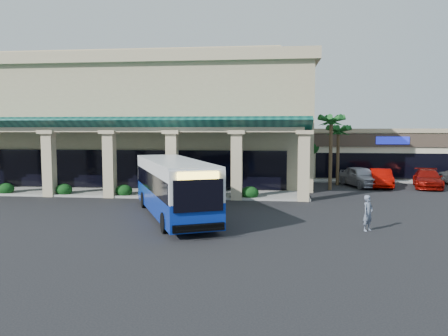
# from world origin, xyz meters

# --- Properties ---
(ground) EXTENTS (110.00, 110.00, 0.00)m
(ground) POSITION_xyz_m (0.00, 0.00, 0.00)
(ground) COLOR black
(main_building) EXTENTS (30.80, 14.80, 11.35)m
(main_building) POSITION_xyz_m (-8.00, 16.00, 5.67)
(main_building) COLOR tan
(main_building) RESTS_ON ground
(arcade) EXTENTS (30.00, 6.20, 5.70)m
(arcade) POSITION_xyz_m (-8.00, 6.80, 2.85)
(arcade) COLOR #0A4038
(arcade) RESTS_ON ground
(strip_mall) EXTENTS (22.50, 12.50, 4.90)m
(strip_mall) POSITION_xyz_m (18.00, 24.00, 2.45)
(strip_mall) COLOR beige
(strip_mall) RESTS_ON ground
(palm_0) EXTENTS (2.40, 2.40, 6.60)m
(palm_0) POSITION_xyz_m (8.50, 11.00, 3.30)
(palm_0) COLOR #144E1B
(palm_0) RESTS_ON ground
(palm_1) EXTENTS (2.40, 2.40, 5.80)m
(palm_1) POSITION_xyz_m (9.50, 14.00, 2.90)
(palm_1) COLOR #144E1B
(palm_1) RESTS_ON ground
(broadleaf_tree) EXTENTS (2.60, 2.60, 4.81)m
(broadleaf_tree) POSITION_xyz_m (7.50, 19.00, 2.41)
(broadleaf_tree) COLOR black
(broadleaf_tree) RESTS_ON ground
(transit_bus) EXTENTS (7.08, 11.31, 3.14)m
(transit_bus) POSITION_xyz_m (-1.47, -1.04, 1.57)
(transit_bus) COLOR #0B299E
(transit_bus) RESTS_ON ground
(pedestrian) EXTENTS (0.73, 0.73, 1.70)m
(pedestrian) POSITION_xyz_m (8.45, -3.35, 0.85)
(pedestrian) COLOR slate
(pedestrian) RESTS_ON ground
(car_silver) EXTENTS (3.38, 5.41, 1.72)m
(car_silver) POSITION_xyz_m (11.29, 13.27, 0.86)
(car_silver) COLOR #9E9CA9
(car_silver) RESTS_ON ground
(car_white) EXTENTS (2.20, 4.84, 1.54)m
(car_white) POSITION_xyz_m (12.90, 13.00, 0.77)
(car_white) COLOR #990701
(car_white) RESTS_ON ground
(car_red) EXTENTS (3.30, 5.55, 1.51)m
(car_red) POSITION_xyz_m (16.65, 13.07, 0.75)
(car_red) COLOR #7D0A05
(car_red) RESTS_ON ground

